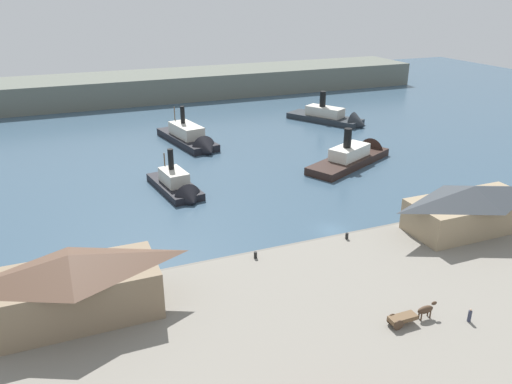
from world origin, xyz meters
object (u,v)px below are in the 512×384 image
at_px(horse_cart, 411,315).
at_px(pedestrian_standing_center, 470,316).
at_px(ferry_outer_harbor, 192,140).
at_px(mooring_post_center_west, 255,255).
at_px(mooring_post_center_east, 347,236).
at_px(ferry_departing_north, 357,155).
at_px(ferry_approaching_west, 179,187).
at_px(ferry_shed_central_terminal, 471,207).
at_px(ferry_approaching_east, 334,118).
at_px(ferry_shed_customs_shed, 73,286).

height_order(horse_cart, pedestrian_standing_center, horse_cart).
distance_m(pedestrian_standing_center, ferry_outer_harbor, 78.84).
xyz_separation_m(mooring_post_center_west, ferry_outer_harbor, (6.84, 56.87, -0.15)).
relative_size(horse_cart, mooring_post_center_east, 6.65).
height_order(horse_cart, mooring_post_center_west, horse_cart).
height_order(mooring_post_center_east, mooring_post_center_west, same).
distance_m(ferry_departing_north, ferry_approaching_west, 40.22).
relative_size(ferry_shed_central_terminal, ferry_approaching_east, 0.82).
bearing_deg(horse_cart, pedestrian_standing_center, -20.94).
xyz_separation_m(ferry_shed_central_terminal, mooring_post_center_east, (-18.65, 3.83, -2.98)).
xyz_separation_m(pedestrian_standing_center, ferry_approaching_east, (32.51, 84.21, -0.55)).
xyz_separation_m(mooring_post_center_west, ferry_departing_north, (36.72, 32.53, -0.32)).
height_order(pedestrian_standing_center, mooring_post_center_west, pedestrian_standing_center).
xyz_separation_m(horse_cart, mooring_post_center_east, (3.90, 19.31, -0.48)).
bearing_deg(ferry_approaching_east, ferry_shed_central_terminal, -103.45).
distance_m(ferry_shed_central_terminal, horse_cart, 27.47).
bearing_deg(ferry_shed_central_terminal, ferry_outer_harbor, 113.28).
bearing_deg(ferry_approaching_east, mooring_post_center_east, -118.88).
relative_size(ferry_shed_customs_shed, ferry_approaching_west, 1.08).
distance_m(ferry_shed_customs_shed, ferry_approaching_west, 38.78).
bearing_deg(mooring_post_center_west, pedestrian_standing_center, -52.78).
bearing_deg(ferry_shed_customs_shed, horse_cart, -23.86).
bearing_deg(ferry_departing_north, ferry_outer_harbor, 140.84).
bearing_deg(pedestrian_standing_center, ferry_shed_central_terminal, 46.89).
distance_m(mooring_post_center_west, ferry_departing_north, 49.06).
distance_m(ferry_shed_central_terminal, mooring_post_center_west, 33.22).
xyz_separation_m(ferry_shed_central_terminal, horse_cart, (-22.55, -15.48, -2.50)).
relative_size(ferry_shed_central_terminal, mooring_post_center_west, 21.24).
bearing_deg(ferry_outer_harbor, mooring_post_center_east, -82.57).
height_order(mooring_post_center_east, ferry_outer_harbor, ferry_outer_harbor).
bearing_deg(ferry_shed_central_terminal, horse_cart, -145.53).
xyz_separation_m(pedestrian_standing_center, ferry_approaching_west, (-19.59, 50.22, -0.71)).
bearing_deg(ferry_departing_north, pedestrian_standing_center, -110.77).
height_order(ferry_approaching_east, ferry_approaching_west, ferry_approaching_east).
relative_size(ferry_shed_central_terminal, horse_cart, 3.19).
xyz_separation_m(ferry_shed_customs_shed, ferry_departing_north, (59.67, 36.95, -3.71)).
bearing_deg(ferry_shed_customs_shed, mooring_post_center_east, 7.04).
distance_m(ferry_shed_customs_shed, ferry_approaching_east, 98.36).
bearing_deg(ferry_departing_north, horse_cart, -117.06).
height_order(ferry_shed_customs_shed, ferry_departing_north, ferry_shed_customs_shed).
xyz_separation_m(ferry_approaching_east, ferry_outer_harbor, (-41.94, -5.93, 0.12)).
bearing_deg(ferry_approaching_west, ferry_departing_north, 5.31).
bearing_deg(ferry_approaching_east, pedestrian_standing_center, -111.11).
height_order(ferry_shed_customs_shed, ferry_approaching_east, ferry_shed_customs_shed).
height_order(ferry_approaching_east, ferry_departing_north, ferry_approaching_east).
xyz_separation_m(pedestrian_standing_center, ferry_outer_harbor, (-9.43, 78.28, -0.43)).
height_order(ferry_shed_central_terminal, horse_cart, ferry_shed_central_terminal).
xyz_separation_m(ferry_shed_central_terminal, ferry_departing_north, (3.84, 36.18, -3.30)).
bearing_deg(ferry_approaching_west, mooring_post_center_west, -83.42).
distance_m(ferry_shed_central_terminal, ferry_outer_harbor, 65.97).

